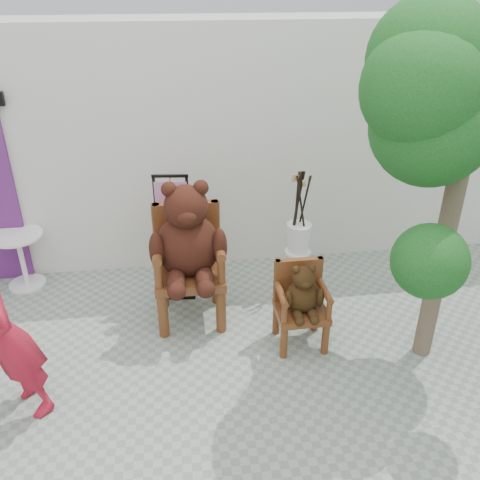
{
  "coord_description": "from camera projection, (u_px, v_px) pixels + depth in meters",
  "views": [
    {
      "loc": [
        -0.52,
        -3.3,
        3.47
      ],
      "look_at": [
        0.12,
        1.4,
        0.95
      ],
      "focal_mm": 38.0,
      "sensor_mm": 36.0,
      "label": 1
    }
  ],
  "objects": [
    {
      "name": "chair_small",
      "position": [
        302.0,
        297.0,
        5.12
      ],
      "size": [
        0.51,
        0.51,
        0.94
      ],
      "color": "#512811",
      "rests_on": "ground"
    },
    {
      "name": "cafe_table",
      "position": [
        21.0,
        254.0,
        6.13
      ],
      "size": [
        0.6,
        0.6,
        0.7
      ],
      "rotation": [
        0.0,
        0.0,
        0.27
      ],
      "color": "white",
      "rests_on": "ground"
    },
    {
      "name": "display_stand",
      "position": [
        175.0,
        250.0,
        5.93
      ],
      "size": [
        0.49,
        0.4,
        1.51
      ],
      "rotation": [
        0.0,
        0.0,
        -0.11
      ],
      "color": "black",
      "rests_on": "ground"
    },
    {
      "name": "ground_plane",
      "position": [
        248.0,
        406.0,
        4.58
      ],
      "size": [
        60.0,
        60.0,
        0.0
      ],
      "primitive_type": "plane",
      "color": "gray",
      "rests_on": "ground"
    },
    {
      "name": "tree",
      "position": [
        446.0,
        100.0,
        4.18
      ],
      "size": [
        1.95,
        1.97,
        3.35
      ],
      "rotation": [
        0.0,
        0.0,
        0.19
      ],
      "color": "brown",
      "rests_on": "ground"
    },
    {
      "name": "person",
      "position": [
        4.0,
        336.0,
        4.12
      ],
      "size": [
        0.7,
        0.74,
        1.7
      ],
      "primitive_type": "imported",
      "rotation": [
        0.0,
        0.0,
        -0.92
      ],
      "color": "#B5162D",
      "rests_on": "ground"
    },
    {
      "name": "back_wall",
      "position": [
        213.0,
        142.0,
        6.58
      ],
      "size": [
        9.0,
        1.0,
        3.0
      ],
      "primitive_type": "cube",
      "color": "silver",
      "rests_on": "ground"
    },
    {
      "name": "stool_bucket",
      "position": [
        298.0,
        237.0,
        6.09
      ],
      "size": [
        0.32,
        0.32,
        1.45
      ],
      "rotation": [
        0.0,
        0.0,
        -0.01
      ],
      "color": "white",
      "rests_on": "ground"
    },
    {
      "name": "chair_big",
      "position": [
        188.0,
        245.0,
        5.32
      ],
      "size": [
        0.8,
        0.86,
        1.64
      ],
      "color": "#512811",
      "rests_on": "ground"
    }
  ]
}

